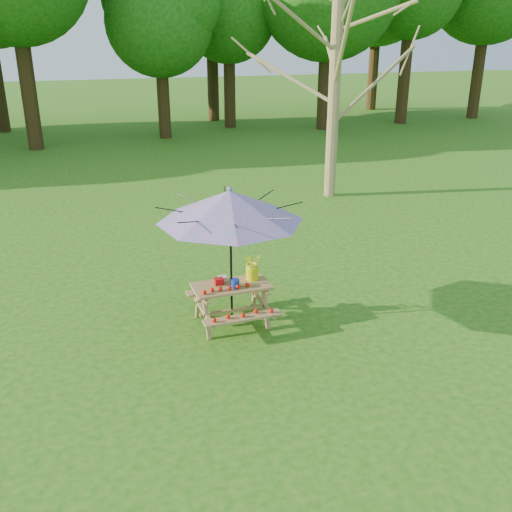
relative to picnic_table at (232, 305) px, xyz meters
name	(u,v)px	position (x,y,z in m)	size (l,w,h in m)	color
picnic_table	(232,305)	(0.00, 0.00, 0.00)	(1.20, 1.32, 0.67)	olive
patio_umbrella	(230,206)	(0.00, 0.00, 1.62)	(2.64, 2.64, 2.25)	black
produce_bins	(227,281)	(-0.06, 0.03, 0.40)	(0.34, 0.45, 0.13)	red
tomatoes_row	(226,289)	(-0.15, -0.18, 0.38)	(0.77, 0.13, 0.07)	red
flower_bucket	(252,265)	(0.38, 0.11, 0.58)	(0.29, 0.25, 0.44)	#E5E60C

